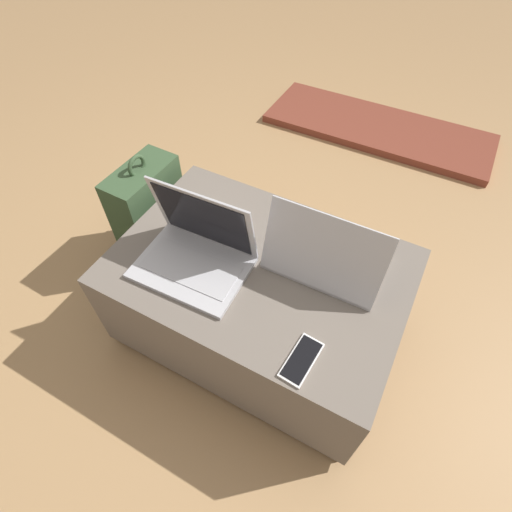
{
  "coord_description": "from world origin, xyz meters",
  "views": [
    {
      "loc": [
        0.38,
        -0.73,
        1.47
      ],
      "look_at": [
        0.0,
        -0.03,
        0.51
      ],
      "focal_mm": 28.0,
      "sensor_mm": 36.0,
      "label": 1
    }
  ],
  "objects_px": {
    "laptop_near": "(196,251)",
    "cell_phone": "(302,360)",
    "backpack": "(149,214)",
    "laptop_far": "(326,257)"
  },
  "relations": [
    {
      "from": "cell_phone",
      "to": "backpack",
      "type": "xyz_separation_m",
      "value": [
        -0.9,
        0.4,
        -0.2
      ]
    },
    {
      "from": "backpack",
      "to": "laptop_far",
      "type": "bearing_deg",
      "value": 86.98
    },
    {
      "from": "laptop_near",
      "to": "laptop_far",
      "type": "bearing_deg",
      "value": 22.75
    },
    {
      "from": "laptop_near",
      "to": "backpack",
      "type": "bearing_deg",
      "value": 149.28
    },
    {
      "from": "cell_phone",
      "to": "backpack",
      "type": "height_order",
      "value": "backpack"
    },
    {
      "from": "backpack",
      "to": "cell_phone",
      "type": "bearing_deg",
      "value": 67.37
    },
    {
      "from": "laptop_far",
      "to": "cell_phone",
      "type": "height_order",
      "value": "laptop_far"
    },
    {
      "from": "laptop_far",
      "to": "laptop_near",
      "type": "bearing_deg",
      "value": 24.14
    },
    {
      "from": "laptop_far",
      "to": "cell_phone",
      "type": "xyz_separation_m",
      "value": [
        0.07,
        -0.34,
        -0.05
      ]
    },
    {
      "from": "laptop_near",
      "to": "cell_phone",
      "type": "relative_size",
      "value": 2.33
    }
  ]
}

